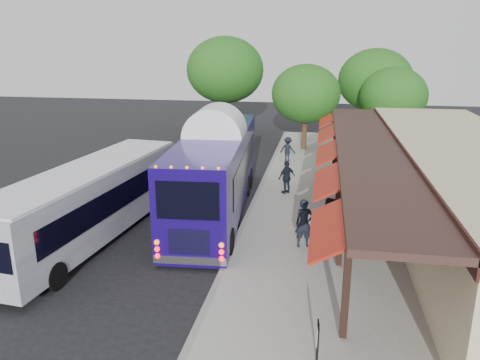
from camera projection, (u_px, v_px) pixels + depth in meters
The scene contains 15 objects.
ground at pixel (227, 261), 16.13m from camera, with size 90.00×90.00×0.00m, color black.
sidewalk at pixel (366, 226), 19.05m from camera, with size 10.00×40.00×0.15m, color #9E9B93.
curb at pixel (247, 218), 19.87m from camera, with size 0.20×40.00×0.16m, color gray.
station_shelter at pixel (460, 189), 17.98m from camera, with size 8.15×20.00×3.60m.
coach_bus at pixel (216, 168), 20.38m from camera, with size 3.29×11.85×3.75m.
city_bus at pixel (90, 200), 17.57m from camera, with size 3.31×10.73×2.84m.
ped_a at pixel (304, 223), 16.73m from camera, with size 0.65×0.42×1.77m, color black.
ped_b at pixel (328, 223), 16.58m from camera, with size 0.93×0.72×1.91m, color black.
ped_c at pixel (287, 177), 22.74m from camera, with size 0.96×0.40×1.64m, color black.
ped_d at pixel (288, 149), 28.93m from camera, with size 0.98×0.57×1.52m, color black.
sign_board at pixel (318, 336), 10.64m from camera, with size 0.07×0.46×1.00m.
tree_left at pixel (306, 94), 31.39m from camera, with size 4.62×4.62×5.92m.
tree_mid at pixel (375, 80), 34.21m from camera, with size 5.39×5.39×6.90m.
tree_right at pixel (394, 96), 31.55m from camera, with size 4.47×4.47×5.72m.
tree_far at pixel (225, 70), 36.70m from camera, with size 6.07×6.07×7.77m.
Camera 1 is at (3.01, -14.37, 7.26)m, focal length 35.00 mm.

